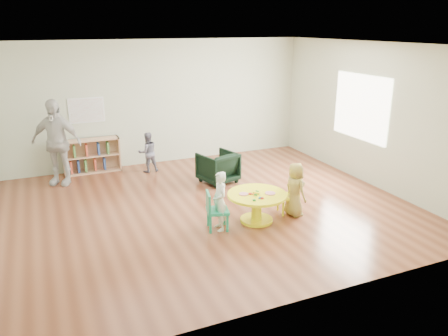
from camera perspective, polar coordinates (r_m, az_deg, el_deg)
name	(u,v)px	position (r m, az deg, el deg)	size (l,w,h in m)	color
room	(206,102)	(7.26, -2.32, 8.66)	(7.10, 7.00, 2.80)	brown
activity_table	(257,202)	(7.17, 4.31, -4.47)	(0.97, 0.97, 0.53)	#FFFB15
kid_chair_left	(215,210)	(6.88, -1.23, -5.46)	(0.40, 0.40, 0.62)	#1C9B6D
kid_chair_right	(290,195)	(7.58, 8.66, -3.52)	(0.36, 0.36, 0.59)	#FFFB15
bookshelf	(91,156)	(9.97, -16.98, 1.53)	(1.20, 0.30, 0.75)	tan
alphabet_poster	(87,110)	(9.87, -17.52, 7.20)	(0.74, 0.01, 0.54)	white
armchair	(218,167)	(8.94, -0.80, 0.10)	(0.68, 0.70, 0.63)	black
child_left	(220,201)	(6.82, -0.56, -4.36)	(0.35, 0.23, 0.95)	white
child_right	(295,190)	(7.43, 9.26, -2.79)	(0.45, 0.29, 0.92)	yellow
toddler	(148,152)	(9.68, -9.92, 2.04)	(0.43, 0.34, 0.89)	#171839
adult_caretaker	(56,142)	(9.32, -21.07, 3.15)	(1.02, 0.42, 1.74)	silver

